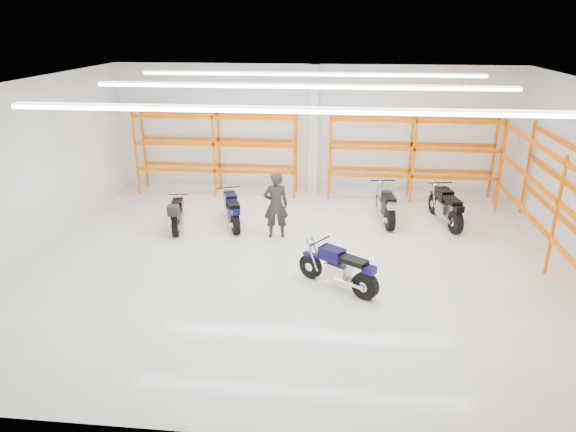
# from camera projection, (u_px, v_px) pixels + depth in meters

# --- Properties ---
(ground) EXTENTS (14.00, 14.00, 0.00)m
(ground) POSITION_uv_depth(u_px,v_px,m) (299.00, 263.00, 13.25)
(ground) COLOR beige
(ground) RESTS_ON ground
(room_shell) EXTENTS (14.02, 12.02, 4.51)m
(room_shell) POSITION_uv_depth(u_px,v_px,m) (300.00, 137.00, 12.11)
(room_shell) COLOR silver
(room_shell) RESTS_ON ground
(motorcycle_main) EXTENTS (1.88, 1.36, 1.07)m
(motorcycle_main) POSITION_uv_depth(u_px,v_px,m) (341.00, 270.00, 11.77)
(motorcycle_main) COLOR black
(motorcycle_main) RESTS_ON ground
(motorcycle_back_a) EXTENTS (0.73, 1.96, 1.01)m
(motorcycle_back_a) POSITION_uv_depth(u_px,v_px,m) (177.00, 215.00, 15.16)
(motorcycle_back_a) COLOR black
(motorcycle_back_a) RESTS_ON ground
(motorcycle_back_b) EXTENTS (0.99, 2.07, 1.06)m
(motorcycle_back_b) POSITION_uv_depth(u_px,v_px,m) (232.00, 211.00, 15.46)
(motorcycle_back_b) COLOR black
(motorcycle_back_b) RESTS_ON ground
(motorcycle_back_c) EXTENTS (0.78, 2.34, 1.15)m
(motorcycle_back_c) POSITION_uv_depth(u_px,v_px,m) (386.00, 205.00, 15.80)
(motorcycle_back_c) COLOR black
(motorcycle_back_c) RESTS_ON ground
(motorcycle_back_d) EXTENTS (0.85, 2.31, 1.15)m
(motorcycle_back_d) POSITION_uv_depth(u_px,v_px,m) (446.00, 208.00, 15.59)
(motorcycle_back_d) COLOR black
(motorcycle_back_d) RESTS_ON ground
(standing_man) EXTENTS (0.79, 0.61, 1.94)m
(standing_man) POSITION_uv_depth(u_px,v_px,m) (276.00, 205.00, 14.51)
(standing_man) COLOR black
(standing_man) RESTS_ON ground
(structural_column) EXTENTS (0.32, 0.32, 4.50)m
(structural_column) POSITION_uv_depth(u_px,v_px,m) (313.00, 131.00, 17.86)
(structural_column) COLOR white
(structural_column) RESTS_ON ground
(pallet_racking_back_left) EXTENTS (5.67, 0.87, 3.00)m
(pallet_racking_back_left) POSITION_uv_depth(u_px,v_px,m) (216.00, 144.00, 18.04)
(pallet_racking_back_left) COLOR #F66100
(pallet_racking_back_left) RESTS_ON ground
(pallet_racking_back_right) EXTENTS (5.67, 0.87, 3.00)m
(pallet_racking_back_right) POSITION_uv_depth(u_px,v_px,m) (413.00, 149.00, 17.38)
(pallet_racking_back_right) COLOR #F66100
(pallet_racking_back_right) RESTS_ON ground
(pallet_racking_side) EXTENTS (0.87, 9.07, 3.00)m
(pallet_racking_side) POSITION_uv_depth(u_px,v_px,m) (576.00, 205.00, 11.98)
(pallet_racking_side) COLOR #F66100
(pallet_racking_side) RESTS_ON ground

